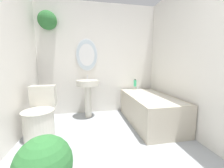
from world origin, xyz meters
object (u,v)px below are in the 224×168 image
at_px(shampoo_bottle, 135,83).
at_px(potted_plant, 44,166).
at_px(bathtub, 149,108).
at_px(toilet, 40,117).
at_px(pedestal_sink, 88,89).

bearing_deg(shampoo_bottle, potted_plant, -127.01).
bearing_deg(bathtub, potted_plant, -139.43).
bearing_deg(shampoo_bottle, bathtub, -83.03).
xyz_separation_m(toilet, shampoo_bottle, (1.79, 0.78, 0.37)).
distance_m(bathtub, shampoo_bottle, 0.73).
bearing_deg(pedestal_sink, bathtub, -23.68).
distance_m(toilet, shampoo_bottle, 1.99).
distance_m(toilet, bathtub, 1.87).
height_order(bathtub, potted_plant, bathtub).
bearing_deg(potted_plant, pedestal_sink, 78.48).
xyz_separation_m(bathtub, shampoo_bottle, (-0.07, 0.61, 0.40)).
height_order(toilet, pedestal_sink, pedestal_sink).
relative_size(shampoo_bottle, potted_plant, 0.30).
distance_m(bathtub, potted_plant, 1.98).
distance_m(toilet, potted_plant, 1.17).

